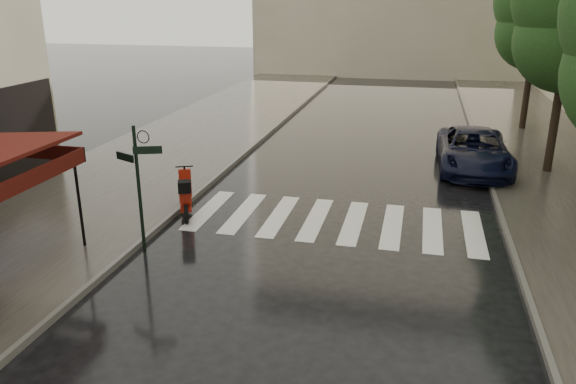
% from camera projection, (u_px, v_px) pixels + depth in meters
% --- Properties ---
extents(ground, '(120.00, 120.00, 0.00)m').
position_uv_depth(ground, '(129.00, 324.00, 10.56)').
color(ground, black).
rests_on(ground, ground).
extents(sidewalk_near, '(6.00, 60.00, 0.12)m').
position_uv_depth(sidewalk_near, '(173.00, 149.00, 22.55)').
color(sidewalk_near, '#38332D').
rests_on(sidewalk_near, ground).
extents(sidewalk_far, '(5.50, 60.00, 0.12)m').
position_uv_depth(sidewalk_far, '(570.00, 174.00, 19.35)').
color(sidewalk_far, '#38332D').
rests_on(sidewalk_far, ground).
extents(curb_near, '(0.12, 60.00, 0.16)m').
position_uv_depth(curb_near, '(246.00, 153.00, 21.89)').
color(curb_near, '#595651').
rests_on(curb_near, ground).
extents(curb_far, '(0.12, 60.00, 0.16)m').
position_uv_depth(curb_far, '(485.00, 168.00, 19.95)').
color(curb_far, '#595651').
rests_on(curb_far, ground).
extents(crosswalk, '(7.85, 3.20, 0.01)m').
position_uv_depth(crosswalk, '(334.00, 221.00, 15.43)').
color(crosswalk, silver).
rests_on(crosswalk, ground).
extents(signpost, '(1.17, 0.29, 3.10)m').
position_uv_depth(signpost, '(138.00, 179.00, 12.98)').
color(signpost, black).
rests_on(signpost, ground).
extents(tree_mid, '(3.80, 3.80, 8.34)m').
position_uv_depth(tree_mid, '(573.00, 5.00, 17.70)').
color(tree_mid, black).
rests_on(tree_mid, sidewalk_far).
extents(tree_far, '(3.80, 3.80, 8.16)m').
position_uv_depth(tree_far, '(539.00, 6.00, 24.14)').
color(tree_far, black).
rests_on(tree_far, sidewalk_far).
extents(scooter, '(0.96, 1.78, 1.24)m').
position_uv_depth(scooter, '(186.00, 196.00, 15.67)').
color(scooter, black).
rests_on(scooter, ground).
extents(parked_car, '(2.48, 5.20, 1.43)m').
position_uv_depth(parked_car, '(474.00, 150.00, 19.76)').
color(parked_car, black).
rests_on(parked_car, ground).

